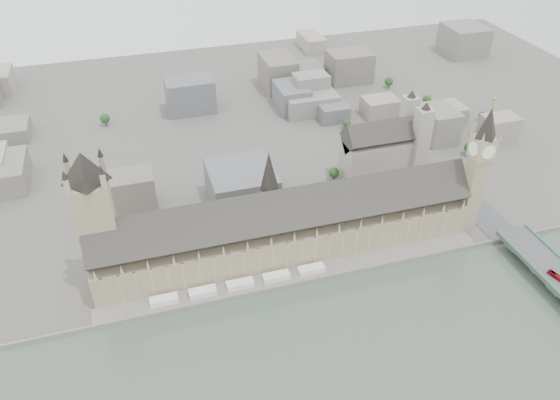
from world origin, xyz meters
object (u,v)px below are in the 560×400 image
object	(u,v)px
victoria_tower	(95,215)
red_bus_north	(556,276)
westminster_abbey	(384,149)
elizabeth_tower	(479,162)
palace_of_westminster	(286,227)

from	to	relation	value
victoria_tower	red_bus_north	distance (m)	297.83
victoria_tower	westminster_abbey	size ratio (longest dim) A/B	1.47
westminster_abbey	victoria_tower	bearing A→B (deg)	-163.50
westminster_abbey	red_bus_north	xyz separation A→B (m)	(46.67, -161.99, -13.26)
westminster_abbey	red_bus_north	bearing A→B (deg)	-73.93
elizabeth_tower	westminster_abbey	bearing A→B (deg)	107.29
elizabeth_tower	red_bus_north	size ratio (longest dim) A/B	9.56
palace_of_westminster	elizabeth_tower	size ratio (longest dim) A/B	2.47
palace_of_westminster	victoria_tower	bearing A→B (deg)	177.04
westminster_abbey	red_bus_north	world-z (taller)	westminster_abbey
victoria_tower	westminster_abbey	bearing A→B (deg)	16.50
elizabeth_tower	westminster_abbey	world-z (taller)	elizabeth_tower
victoria_tower	red_bus_north	xyz separation A→B (m)	(279.59, -92.99, -43.39)
victoria_tower	westminster_abbey	distance (m)	244.79
palace_of_westminster	red_bus_north	size ratio (longest dim) A/B	23.56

